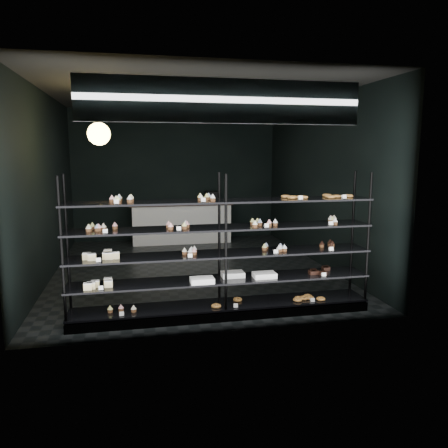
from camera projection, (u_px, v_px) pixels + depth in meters
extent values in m
cube|color=black|center=(193.00, 268.00, 8.24)|extent=(5.00, 6.00, 0.01)
cube|color=black|center=(190.00, 94.00, 7.72)|extent=(5.00, 6.00, 0.01)
cube|color=black|center=(176.00, 175.00, 10.88)|extent=(5.00, 0.01, 3.20)
cube|color=black|center=(225.00, 202.00, 5.08)|extent=(5.00, 0.01, 3.20)
cube|color=black|center=(47.00, 186.00, 7.48)|extent=(0.01, 6.00, 3.20)
cube|color=black|center=(319.00, 182.00, 8.48)|extent=(0.01, 6.00, 3.20)
cube|color=black|center=(222.00, 311.00, 5.88)|extent=(4.00, 0.50, 0.12)
cylinder|color=black|center=(62.00, 255.00, 5.12)|extent=(0.04, 0.04, 1.85)
cylinder|color=black|center=(67.00, 247.00, 5.55)|extent=(0.04, 0.04, 1.85)
cylinder|color=black|center=(226.00, 247.00, 5.51)|extent=(0.04, 0.04, 1.85)
cylinder|color=black|center=(219.00, 241.00, 5.94)|extent=(0.04, 0.04, 1.85)
cylinder|color=black|center=(368.00, 241.00, 5.91)|extent=(0.04, 0.04, 1.85)
cylinder|color=black|center=(352.00, 235.00, 6.33)|extent=(0.04, 0.04, 1.85)
cube|color=black|center=(222.00, 305.00, 5.86)|extent=(4.00, 0.50, 0.03)
cube|color=black|center=(222.00, 279.00, 5.81)|extent=(4.00, 0.50, 0.02)
cube|color=black|center=(222.00, 254.00, 5.75)|extent=(4.00, 0.50, 0.02)
cube|color=black|center=(222.00, 228.00, 5.69)|extent=(4.00, 0.50, 0.02)
cube|color=black|center=(222.00, 201.00, 5.63)|extent=(4.00, 0.50, 0.02)
cube|color=white|center=(118.00, 202.00, 5.19)|extent=(0.06, 0.04, 0.06)
cube|color=white|center=(205.00, 200.00, 5.40)|extent=(0.05, 0.04, 0.06)
cube|color=white|center=(300.00, 198.00, 5.65)|extent=(0.06, 0.04, 0.06)
cube|color=white|center=(343.00, 197.00, 5.77)|extent=(0.06, 0.04, 0.06)
cube|color=white|center=(101.00, 232.00, 5.21)|extent=(0.06, 0.04, 0.06)
cube|color=white|center=(182.00, 229.00, 5.40)|extent=(0.05, 0.04, 0.06)
cube|color=white|center=(266.00, 226.00, 5.62)|extent=(0.05, 0.04, 0.06)
cube|color=white|center=(334.00, 223.00, 5.81)|extent=(0.06, 0.04, 0.06)
cube|color=white|center=(98.00, 260.00, 5.26)|extent=(0.06, 0.04, 0.06)
cube|color=white|center=(190.00, 256.00, 5.48)|extent=(0.06, 0.04, 0.06)
cube|color=white|center=(277.00, 252.00, 5.71)|extent=(0.05, 0.04, 0.06)
cube|color=white|center=(332.00, 249.00, 5.86)|extent=(0.06, 0.04, 0.06)
cube|color=white|center=(103.00, 288.00, 5.32)|extent=(0.06, 0.04, 0.06)
cube|color=white|center=(326.00, 275.00, 5.90)|extent=(0.06, 0.04, 0.06)
cube|color=white|center=(123.00, 314.00, 5.42)|extent=(0.06, 0.04, 0.06)
cube|color=white|center=(232.00, 306.00, 5.70)|extent=(0.05, 0.04, 0.06)
cube|color=white|center=(314.00, 300.00, 5.93)|extent=(0.06, 0.04, 0.06)
cube|color=#0D1A41|center=(224.00, 101.00, 4.97)|extent=(3.20, 0.04, 0.45)
cube|color=white|center=(224.00, 101.00, 4.95)|extent=(3.30, 0.02, 0.50)
cylinder|color=black|center=(97.00, 104.00, 6.60)|extent=(0.01, 0.01, 0.56)
sphere|color=#F0BE54|center=(99.00, 134.00, 6.68)|extent=(0.35, 0.35, 0.35)
cube|color=silver|center=(181.00, 224.00, 10.59)|extent=(2.34, 0.60, 0.92)
cube|color=black|center=(181.00, 203.00, 10.51)|extent=(2.43, 0.65, 0.06)
cube|color=black|center=(212.00, 196.00, 10.64)|extent=(0.30, 0.30, 0.25)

